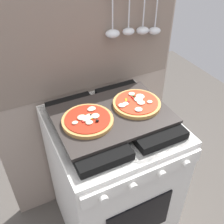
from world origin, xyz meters
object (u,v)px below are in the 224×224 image
at_px(stove, 112,177).
at_px(baking_tray, 112,115).
at_px(pizza_right, 137,103).
at_px(pizza_left, 88,120).

xyz_separation_m(stove, baking_tray, (0.00, 0.00, 0.46)).
height_order(baking_tray, pizza_right, pizza_right).
bearing_deg(baking_tray, pizza_left, -177.56).
relative_size(baking_tray, pizza_right, 2.30).
distance_m(baking_tray, pizza_left, 0.13).
xyz_separation_m(stove, pizza_right, (0.14, 0.01, 0.48)).
xyz_separation_m(baking_tray, pizza_left, (-0.13, -0.01, 0.02)).
height_order(stove, pizza_left, pizza_left).
xyz_separation_m(stove, pizza_left, (-0.13, -0.00, 0.48)).
relative_size(stove, pizza_left, 3.83).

